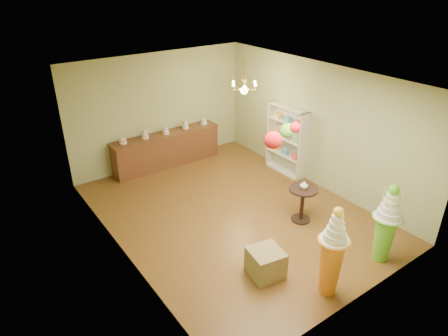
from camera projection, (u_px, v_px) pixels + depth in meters
floor at (232, 213)px, 8.85m from camera, size 6.50×6.50×0.00m
ceiling at (234, 78)px, 7.51m from camera, size 6.50×6.50×0.00m
wall_back at (160, 110)px, 10.54m from camera, size 5.00×0.04×3.00m
wall_front at (366, 225)px, 5.82m from camera, size 5.00×0.04×3.00m
wall_left at (117, 186)px, 6.88m from camera, size 0.04×6.50×3.00m
wall_right at (317, 126)px, 9.48m from camera, size 0.04×6.50×3.00m
pedestal_green at (385, 229)px, 7.16m from camera, size 0.66×0.66×1.57m
pedestal_orange at (331, 259)px, 6.41m from camera, size 0.61×0.61×1.65m
burlap_riser at (266, 263)px, 6.96m from camera, size 0.64×0.64×0.51m
sideboard at (167, 149)px, 10.80m from camera, size 3.04×0.54×1.16m
shelving_unit at (287, 140)px, 10.25m from camera, size 0.33×1.20×1.80m
round_table at (302, 200)px, 8.37m from camera, size 0.71×0.71×0.78m
vase at (304, 185)px, 8.21m from camera, size 0.21×0.21×0.17m
pom_red_left at (273, 140)px, 6.28m from camera, size 0.28×0.28×0.71m
pom_green_mid at (287, 130)px, 7.02m from camera, size 0.26×0.26×0.83m
pom_red_right at (295, 127)px, 6.49m from camera, size 0.18×0.18×0.55m
chandelier at (244, 88)px, 9.47m from camera, size 0.75×0.75×0.85m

